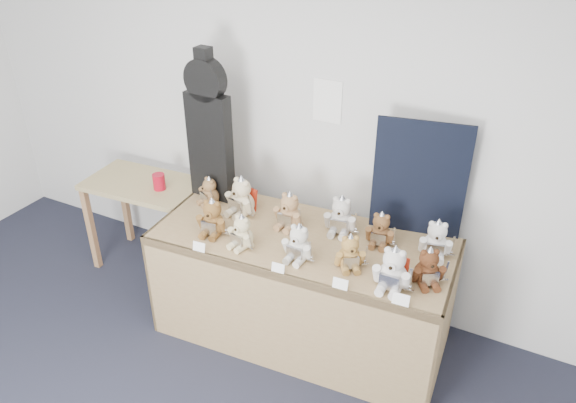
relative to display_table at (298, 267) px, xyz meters
The scene contains 22 objects.
room_shell 1.13m from the display_table, 99.31° to the left, with size 6.00×6.00×6.00m.
display_table is the anchor object (origin of this frame).
side_table 1.52m from the display_table, 169.97° to the left, with size 0.99×0.60×0.80m.
guitar_case 1.15m from the display_table, 160.95° to the left, with size 0.34×0.12×1.11m.
navy_board 0.98m from the display_table, 39.31° to the left, with size 0.60×0.02×0.79m, color black.
red_cup 1.36m from the display_table, 169.81° to the left, with size 0.10×0.10×0.13m, color #A90B1F.
teddy_front_far_left 0.65m from the display_table, 166.37° to the right, with size 0.24×0.20×0.28m.
teddy_front_left 0.45m from the display_table, 150.65° to the right, with size 0.21×0.19×0.25m.
teddy_front_centre 0.32m from the display_table, 62.31° to the right, with size 0.22×0.18×0.27m.
teddy_front_right 0.48m from the display_table, ahead, with size 0.21×0.21×0.26m.
teddy_front_far_right 0.75m from the display_table, 11.81° to the right, with size 0.25×0.21×0.31m.
teddy_front_end 0.89m from the display_table, ahead, with size 0.22×0.22×0.27m.
teddy_back_left 0.63m from the display_table, 162.00° to the left, with size 0.26×0.23×0.31m.
teddy_back_centre_left 0.37m from the display_table, 131.48° to the left, with size 0.23×0.19×0.29m.
teddy_back_centre_right 0.44m from the display_table, 55.50° to the left, with size 0.25×0.21×0.30m.
teddy_back_right 0.60m from the display_table, 28.58° to the left, with size 0.21×0.18×0.26m.
teddy_back_end 0.91m from the display_table, 19.62° to the left, with size 0.23×0.21×0.28m.
teddy_back_far_left 0.87m from the display_table, 167.31° to the left, with size 0.18×0.19×0.23m.
entry_card_a 0.67m from the display_table, 146.08° to the right, with size 0.09×0.00×0.06m, color white.
entry_card_b 0.38m from the display_table, 85.67° to the right, with size 0.08×0.00×0.06m, color white.
entry_card_c 0.55m from the display_table, 34.66° to the right, with size 0.09×0.00×0.07m, color white.
entry_card_d 0.84m from the display_table, 18.92° to the right, with size 0.10×0.00×0.07m, color white.
Camera 1 is at (1.62, -0.85, 2.91)m, focal length 35.00 mm.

